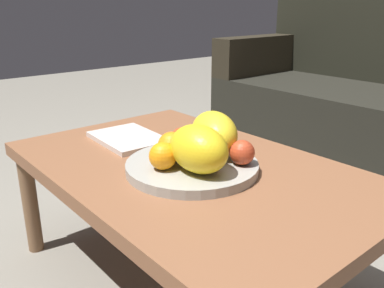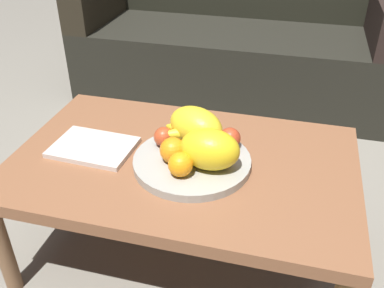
{
  "view_description": "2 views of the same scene",
  "coord_description": "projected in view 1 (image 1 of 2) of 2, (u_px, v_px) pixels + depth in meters",
  "views": [
    {
      "loc": [
        0.81,
        -0.67,
        0.81
      ],
      "look_at": [
        0.04,
        -0.02,
        0.46
      ],
      "focal_mm": 38.49,
      "sensor_mm": 36.0,
      "label": 1
    },
    {
      "loc": [
        0.3,
        -1.03,
        1.13
      ],
      "look_at": [
        0.04,
        -0.02,
        0.46
      ],
      "focal_mm": 39.86,
      "sensor_mm": 36.0,
      "label": 2
    }
  ],
  "objects": [
    {
      "name": "melon_large_front",
      "position": [
        199.0,
        149.0,
        1.01
      ],
      "size": [
        0.17,
        0.12,
        0.12
      ],
      "primitive_type": "ellipsoid",
      "rotation": [
        0.0,
        0.0,
        -0.02
      ],
      "color": "yellow",
      "rests_on": "fruit_bowl"
    },
    {
      "name": "banana_bunch",
      "position": [
        205.0,
        143.0,
        1.14
      ],
      "size": [
        0.16,
        0.15,
        0.06
      ],
      "color": "gold",
      "rests_on": "fruit_bowl"
    },
    {
      "name": "apple_left",
      "position": [
        181.0,
        138.0,
        1.18
      ],
      "size": [
        0.06,
        0.06,
        0.06
      ],
      "primitive_type": "sphere",
      "color": "#B04121",
      "rests_on": "fruit_bowl"
    },
    {
      "name": "coffee_table",
      "position": [
        190.0,
        179.0,
        1.15
      ],
      "size": [
        1.05,
        0.66,
        0.39
      ],
      "color": "brown",
      "rests_on": "ground_plane"
    },
    {
      "name": "orange_left",
      "position": [
        163.0,
        156.0,
        1.03
      ],
      "size": [
        0.07,
        0.07,
        0.07
      ],
      "primitive_type": "sphere",
      "color": "orange",
      "rests_on": "fruit_bowl"
    },
    {
      "name": "melon_smaller_beside",
      "position": [
        214.0,
        133.0,
        1.13
      ],
      "size": [
        0.21,
        0.18,
        0.12
      ],
      "primitive_type": "ellipsoid",
      "rotation": [
        0.0,
        0.0,
        -0.42
      ],
      "color": "yellow",
      "rests_on": "fruit_bowl"
    },
    {
      "name": "fruit_bowl",
      "position": [
        192.0,
        166.0,
        1.09
      ],
      "size": [
        0.35,
        0.35,
        0.03
      ],
      "primitive_type": "cylinder",
      "color": "#9C9C93",
      "rests_on": "coffee_table"
    },
    {
      "name": "ground_plane",
      "position": [
        190.0,
        282.0,
        1.26
      ],
      "size": [
        8.0,
        8.0,
        0.0
      ],
      "primitive_type": "plane",
      "color": "slate"
    },
    {
      "name": "apple_front",
      "position": [
        242.0,
        153.0,
        1.06
      ],
      "size": [
        0.07,
        0.07,
        0.07
      ],
      "primitive_type": "sphere",
      "color": "#B43D21",
      "rests_on": "fruit_bowl"
    },
    {
      "name": "orange_front",
      "position": [
        172.0,
        146.0,
        1.09
      ],
      "size": [
        0.08,
        0.08,
        0.08
      ],
      "primitive_type": "sphere",
      "color": "orange",
      "rests_on": "fruit_bowl"
    },
    {
      "name": "magazine",
      "position": [
        128.0,
        138.0,
        1.33
      ],
      "size": [
        0.26,
        0.19,
        0.02
      ],
      "primitive_type": "cube",
      "rotation": [
        0.0,
        0.0,
        -0.05
      ],
      "color": "beige",
      "rests_on": "coffee_table"
    }
  ]
}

